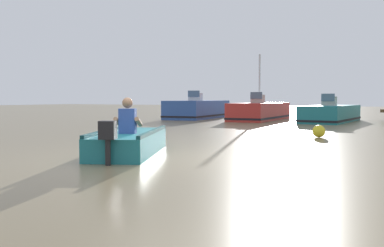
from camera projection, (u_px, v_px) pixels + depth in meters
The scene contains 6 objects.
ground_plane at pixel (156, 158), 8.62m from camera, with size 120.00×120.00×0.00m, color #7A6B4C.
rowboat_with_person at pixel (130, 141), 9.32m from camera, with size 2.25×3.57×1.19m.
moored_boat_blue at pixel (198, 110), 25.81m from camera, with size 2.65×5.94×1.62m.
moored_boat_red at pixel (260, 112), 23.72m from camera, with size 2.11×5.88×3.54m.
moored_boat_teal at pixel (331, 114), 21.73m from camera, with size 2.12×5.51×1.40m.
mooring_buoy at pixel (319, 131), 13.05m from camera, with size 0.38×0.38×0.38m, color yellow.
Camera 1 is at (4.69, -7.20, 1.17)m, focal length 40.88 mm.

